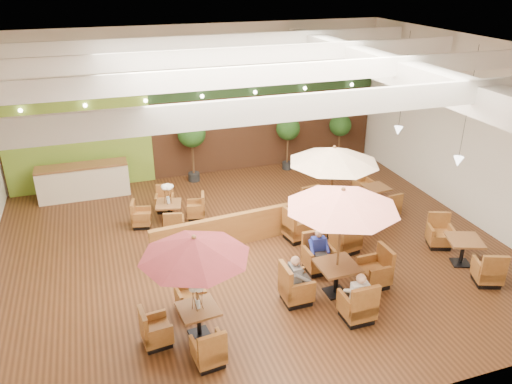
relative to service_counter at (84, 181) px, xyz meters
name	(u,v)px	position (x,y,z in m)	size (l,w,h in m)	color
room	(246,112)	(4.65, -3.88, 3.05)	(14.04, 14.00, 5.52)	#381E0F
service_counter	(84,181)	(0.00, 0.00, 0.00)	(3.00, 0.75, 1.18)	beige
booth_divider	(266,223)	(5.01, -4.62, -0.11)	(6.88, 0.18, 0.95)	brown
table_0	(193,266)	(2.15, -8.20, 1.20)	(2.39, 2.48, 2.50)	brown
table_1	(341,224)	(5.70, -7.77, 1.34)	(2.78, 2.78, 2.85)	brown
table_2	(333,176)	(6.84, -5.05, 1.31)	(2.83, 2.83, 2.80)	brown
table_3	(169,211)	(2.46, -2.81, -0.17)	(2.35, 2.35, 1.45)	brown
table_4	(462,252)	(9.50, -7.64, -0.22)	(1.10, 2.72, 0.96)	brown
table_5	(375,196)	(9.18, -3.74, -0.26)	(0.83, 2.29, 0.84)	brown
topiary_0	(192,136)	(3.87, 0.20, 1.16)	(1.01, 1.01, 2.34)	black
topiary_1	(288,130)	(7.59, 0.20, 0.99)	(0.91, 0.91, 2.12)	black
topiary_2	(340,127)	(9.81, 0.20, 0.91)	(0.86, 0.86, 2.00)	black
diner_0	(359,292)	(5.70, -8.81, 0.17)	(0.40, 0.33, 0.79)	silver
diner_1	(319,246)	(5.70, -6.72, 0.15)	(0.38, 0.32, 0.73)	#2636A7
diner_2	(297,275)	(4.65, -7.77, 0.18)	(0.32, 0.40, 0.80)	slate
diner_3	(347,228)	(6.84, -6.08, 0.16)	(0.42, 0.38, 0.76)	#2636A7
diner_4	(361,207)	(7.87, -5.05, 0.17)	(0.34, 0.40, 0.79)	silver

